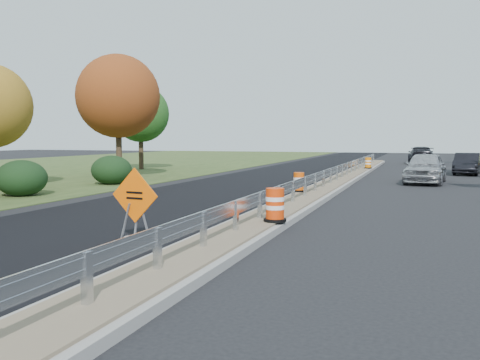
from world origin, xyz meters
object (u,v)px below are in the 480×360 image
(caution_sign, at_px, (135,224))
(barrel_median_near, at_px, (275,206))
(barrel_median_far, at_px, (368,163))
(car_silver, at_px, (425,168))
(barrel_median_mid, at_px, (299,182))
(car_dark_mid, at_px, (467,164))
(car_dark_far, at_px, (421,155))

(caution_sign, bearing_deg, barrel_median_near, 54.39)
(barrel_median_far, relative_size, car_silver, 0.16)
(barrel_median_mid, relative_size, car_dark_mid, 0.18)
(barrel_median_near, relative_size, barrel_median_far, 1.13)
(barrel_median_far, xyz_separation_m, car_dark_far, (3.53, 13.50, 0.19))
(car_dark_mid, bearing_deg, car_silver, -100.73)
(caution_sign, relative_size, barrel_median_mid, 2.22)
(barrel_median_far, height_order, car_dark_far, car_dark_far)
(barrel_median_near, xyz_separation_m, car_dark_mid, (6.45, 24.65, 0.05))
(car_silver, height_order, car_dark_mid, car_silver)
(barrel_median_near, relative_size, car_dark_mid, 0.21)
(caution_sign, bearing_deg, car_dark_far, 89.51)
(caution_sign, height_order, barrel_median_mid, caution_sign)
(barrel_median_near, height_order, car_silver, car_silver)
(car_dark_mid, bearing_deg, caution_sign, -100.79)
(caution_sign, distance_m, car_dark_far, 42.22)
(caution_sign, relative_size, car_silver, 0.36)
(barrel_median_near, bearing_deg, barrel_median_mid, 98.02)
(caution_sign, relative_size, barrel_median_near, 1.98)
(barrel_median_near, height_order, car_dark_mid, car_dark_mid)
(car_silver, relative_size, car_dark_mid, 1.13)
(car_dark_far, bearing_deg, barrel_median_near, 82.43)
(barrel_median_near, bearing_deg, car_silver, 77.08)
(car_dark_mid, relative_size, car_dark_far, 0.79)
(car_dark_mid, xyz_separation_m, car_dark_far, (-2.92, 14.40, 0.08))
(car_silver, bearing_deg, car_dark_mid, 77.31)
(barrel_median_mid, distance_m, car_dark_mid, 18.45)
(car_dark_mid, distance_m, car_dark_far, 14.69)
(barrel_median_far, distance_m, car_dark_far, 13.95)
(car_dark_mid, bearing_deg, car_dark_far, 108.94)
(car_dark_mid, height_order, car_dark_far, car_dark_far)
(barrel_median_far, relative_size, car_dark_mid, 0.18)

